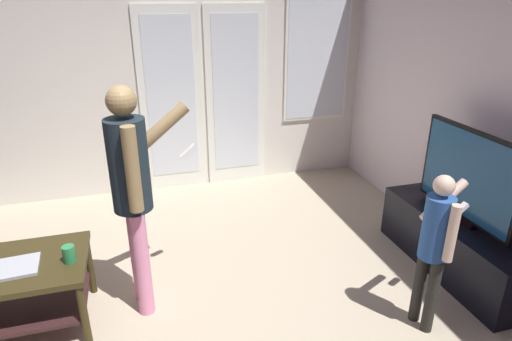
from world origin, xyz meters
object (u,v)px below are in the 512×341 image
(flat_screen_tv, at_px, (468,176))
(laptop_closed, at_px, (9,269))
(tv_stand, at_px, (455,245))
(coffee_table, at_px, (14,283))
(person_adult, at_px, (133,184))
(person_child, at_px, (436,240))
(cup_near_edge, at_px, (69,254))

(flat_screen_tv, height_order, laptop_closed, flat_screen_tv)
(tv_stand, xyz_separation_m, flat_screen_tv, (-0.00, 0.00, 0.60))
(coffee_table, relative_size, tv_stand, 0.66)
(person_adult, bearing_deg, tv_stand, -6.22)
(person_child, bearing_deg, coffee_table, 164.72)
(person_child, relative_size, cup_near_edge, 9.75)
(coffee_table, distance_m, cup_near_edge, 0.42)
(person_adult, distance_m, person_child, 1.97)
(coffee_table, xyz_separation_m, tv_stand, (3.24, -0.24, -0.14))
(person_child, xyz_separation_m, laptop_closed, (-2.60, 0.66, -0.15))
(person_adult, height_order, cup_near_edge, person_adult)
(flat_screen_tv, bearing_deg, person_adult, 173.86)
(tv_stand, distance_m, flat_screen_tv, 0.60)
(tv_stand, height_order, cup_near_edge, cup_near_edge)
(flat_screen_tv, bearing_deg, laptop_closed, 176.88)
(flat_screen_tv, height_order, cup_near_edge, flat_screen_tv)
(laptop_closed, relative_size, cup_near_edge, 3.00)
(cup_near_edge, bearing_deg, tv_stand, -3.37)
(person_child, relative_size, laptop_closed, 3.25)
(flat_screen_tv, relative_size, cup_near_edge, 8.51)
(coffee_table, height_order, cup_near_edge, cup_near_edge)
(tv_stand, bearing_deg, coffee_table, 175.84)
(coffee_table, height_order, person_adult, person_adult)
(flat_screen_tv, relative_size, laptop_closed, 2.83)
(coffee_table, height_order, tv_stand, coffee_table)
(person_adult, bearing_deg, flat_screen_tv, -6.14)
(cup_near_edge, bearing_deg, coffee_table, 169.77)
(coffee_table, distance_m, person_child, 2.73)
(laptop_closed, xyz_separation_m, cup_near_edge, (0.36, -0.01, 0.05))
(coffee_table, height_order, laptop_closed, laptop_closed)
(flat_screen_tv, distance_m, laptop_closed, 3.25)
(coffee_table, xyz_separation_m, laptop_closed, (0.01, -0.06, 0.15))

